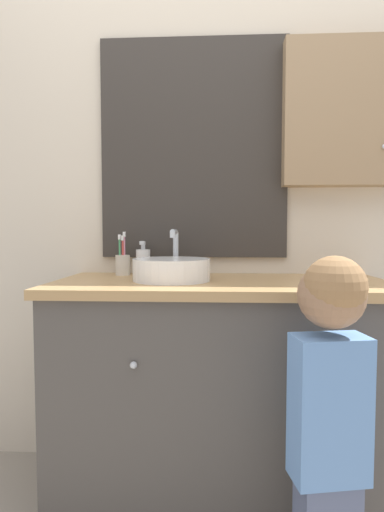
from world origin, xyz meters
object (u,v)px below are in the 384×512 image
object	(u,v)px
sink_basin	(172,269)
child_figure	(330,393)
toothbrush_holder	(123,263)
soap_dispenser	(143,261)

from	to	relation	value
sink_basin	child_figure	world-z (taller)	sink_basin
toothbrush_holder	child_figure	size ratio (longest dim) A/B	0.19
toothbrush_holder	sink_basin	bearing A→B (deg)	-37.23
sink_basin	toothbrush_holder	bearing A→B (deg)	142.77
soap_dispenser	child_figure	distance (m)	0.97
toothbrush_holder	soap_dispenser	distance (m)	0.09
sink_basin	toothbrush_holder	world-z (taller)	sink_basin
child_figure	toothbrush_holder	bearing A→B (deg)	138.42
toothbrush_holder	soap_dispenser	world-z (taller)	toothbrush_holder
sink_basin	toothbrush_holder	distance (m)	0.30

